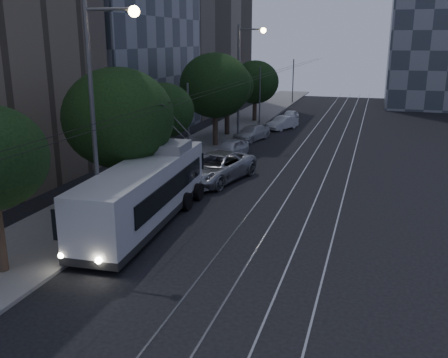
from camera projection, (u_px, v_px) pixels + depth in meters
ground at (220, 242)px, 22.00m from camera, size 120.00×120.00×0.00m
sidewalk at (207, 143)px, 42.51m from camera, size 5.00×90.00×0.15m
tram_rails at (326, 152)px, 39.69m from camera, size 4.52×90.00×0.02m
overhead_wires at (236, 104)px, 40.87m from camera, size 2.23×90.00×6.00m
trolleybus at (146, 191)px, 23.89m from camera, size 3.12×11.75×5.63m
pickup_silver at (216, 167)px, 31.26m from camera, size 4.34×6.89×1.77m
car_white_a at (230, 149)px, 37.42m from camera, size 2.33×4.34×1.40m
car_white_b at (252, 133)px, 44.04m from camera, size 3.01×4.75×1.28m
car_white_c at (282, 123)px, 49.28m from camera, size 2.78×4.09×1.28m
car_white_d at (290, 117)px, 53.15m from camera, size 1.64×3.91×1.32m
tree_1 at (118, 118)px, 25.57m from camera, size 5.73×5.73×7.33m
tree_2 at (164, 111)px, 30.90m from camera, size 3.82×3.82×6.09m
tree_3 at (215, 86)px, 40.17m from camera, size 5.78×5.78×7.64m
tree_4 at (227, 86)px, 45.04m from camera, size 4.78×4.78×6.70m
tree_5 at (255, 82)px, 52.89m from camera, size 5.02×5.02×6.50m
streetlamp_near at (101, 102)px, 20.59m from camera, size 2.46×0.44×10.18m
streetlamp_far at (243, 73)px, 41.57m from camera, size 2.38×0.44×9.80m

